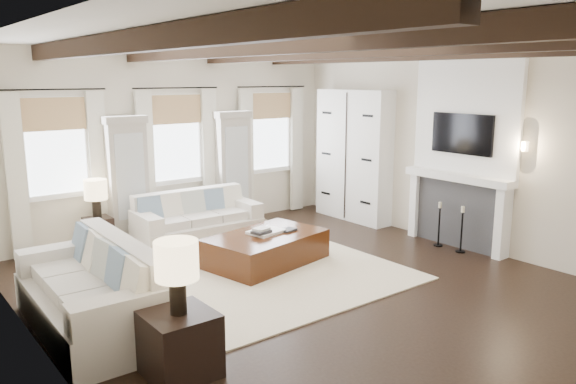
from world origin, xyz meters
TOP-DOWN VIEW (x-y plane):
  - ground at (0.00, 0.00)m, footprint 7.50×7.50m
  - room_shell at (0.75, 0.90)m, footprint 6.54×7.54m
  - area_rug at (-0.41, 1.43)m, footprint 4.07×4.48m
  - sofa_back at (-0.17, 2.75)m, footprint 2.08×1.01m
  - sofa_left at (-2.63, 0.56)m, footprint 1.09×2.31m
  - ottoman at (0.13, 1.19)m, footprint 1.89×1.38m
  - tray at (0.18, 1.25)m, footprint 0.56×0.47m
  - book_lower at (0.04, 1.17)m, footprint 0.29×0.25m
  - book_upper at (0.06, 1.20)m, footprint 0.25×0.21m
  - book_loose at (0.51, 1.14)m, footprint 0.27×0.22m
  - side_table_front at (-2.36, -0.91)m, footprint 0.61×0.61m
  - lamp_front at (-2.36, -0.91)m, footprint 0.40×0.40m
  - side_table_back at (-1.65, 3.20)m, footprint 0.39×0.39m
  - lamp_back at (-1.65, 3.20)m, footprint 0.35×0.35m
  - candlestick_near at (2.90, -0.26)m, footprint 0.15×0.15m
  - candlestick_far at (2.90, 0.17)m, footprint 0.15×0.15m

SIDE VIEW (x-z plane):
  - ground at x=0.00m, z-range 0.00..0.00m
  - area_rug at x=-0.41m, z-range 0.00..0.02m
  - ottoman at x=0.13m, z-range 0.00..0.45m
  - side_table_back at x=-1.65m, z-range 0.00..0.58m
  - side_table_front at x=-2.36m, z-range 0.00..0.61m
  - candlestick_far at x=2.90m, z-range -0.06..0.68m
  - candlestick_near at x=2.90m, z-range -0.06..0.68m
  - sofa_back at x=-0.17m, z-range -0.08..0.79m
  - sofa_left at x=-2.63m, z-range -0.09..0.89m
  - book_loose at x=0.51m, z-range 0.45..0.48m
  - tray at x=0.18m, z-range 0.45..0.49m
  - book_lower at x=0.04m, z-range 0.49..0.53m
  - book_upper at x=0.06m, z-range 0.53..0.56m
  - lamp_back at x=-1.65m, z-range 0.69..1.30m
  - lamp_front at x=-2.36m, z-range 0.74..1.42m
  - room_shell at x=0.75m, z-range 0.28..3.50m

